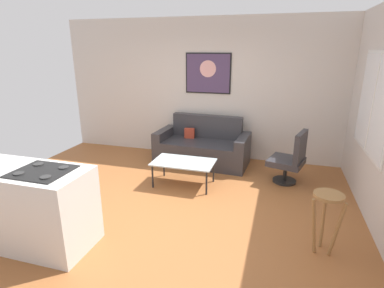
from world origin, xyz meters
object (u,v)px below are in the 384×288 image
(coffee_table, at_px, (184,163))
(armchair, at_px, (291,159))
(bar_stool, at_px, (327,208))
(wall_painting, at_px, (208,73))
(couch, at_px, (202,148))

(coffee_table, bearing_deg, armchair, 18.52)
(coffee_table, bearing_deg, bar_stool, -31.62)
(bar_stool, xyz_separation_m, wall_painting, (-2.03, 2.83, 1.18))
(bar_stool, bearing_deg, coffee_table, 148.38)
(bar_stool, bearing_deg, couch, 130.25)
(bar_stool, bearing_deg, armchair, 100.52)
(couch, relative_size, armchair, 2.02)
(couch, distance_m, armchair, 1.76)
(couch, distance_m, coffee_table, 1.12)
(bar_stool, height_order, wall_painting, wall_painting)
(wall_painting, bearing_deg, bar_stool, -54.36)
(bar_stool, relative_size, wall_painting, 0.77)
(coffee_table, distance_m, bar_stool, 2.41)
(couch, bearing_deg, armchair, -18.10)
(armchair, distance_m, wall_painting, 2.35)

